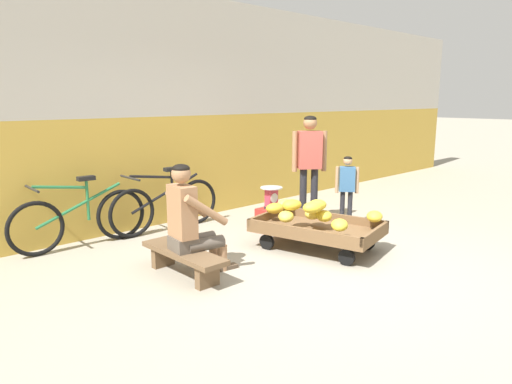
{
  "coord_description": "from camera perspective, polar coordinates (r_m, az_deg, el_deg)",
  "views": [
    {
      "loc": [
        -3.74,
        -2.73,
        1.76
      ],
      "look_at": [
        -0.28,
        0.93,
        0.75
      ],
      "focal_mm": 32.8,
      "sensor_mm": 36.0,
      "label": 1
    }
  ],
  "objects": [
    {
      "name": "customer_child",
      "position": [
        6.49,
        11.03,
        0.96
      ],
      "size": [
        0.23,
        0.25,
        1.0
      ],
      "color": "#232328",
      "rests_on": "ground"
    },
    {
      "name": "bicycle_near_left",
      "position": [
        5.97,
        -20.64,
        -3.06
      ],
      "size": [
        1.66,
        0.48,
        0.86
      ],
      "color": "black",
      "rests_on": "ground"
    },
    {
      "name": "bicycle_far_left",
      "position": [
        6.41,
        -10.92,
        -1.56
      ],
      "size": [
        1.66,
        0.48,
        0.86
      ],
      "color": "black",
      "rests_on": "ground"
    },
    {
      "name": "ground_plane",
      "position": [
        4.95,
        9.94,
        -9.67
      ],
      "size": [
        80.0,
        80.0,
        0.0
      ],
      "primitive_type": "plane",
      "color": "gray"
    },
    {
      "name": "back_wall",
      "position": [
        6.88,
        -10.62,
        9.78
      ],
      "size": [
        16.0,
        0.3,
        3.19
      ],
      "color": "gold",
      "rests_on": "ground"
    },
    {
      "name": "customer_adult",
      "position": [
        6.57,
        6.53,
        4.19
      ],
      "size": [
        0.41,
        0.35,
        1.53
      ],
      "color": "#232328",
      "rests_on": "ground"
    },
    {
      "name": "weighing_scale",
      "position": [
        6.3,
        1.89,
        -0.65
      ],
      "size": [
        0.3,
        0.3,
        0.29
      ],
      "color": "#28282D",
      "rests_on": "plastic_crate"
    },
    {
      "name": "low_bench",
      "position": [
        4.79,
        -8.81,
        -7.84
      ],
      "size": [
        0.3,
        1.1,
        0.27
      ],
      "color": "brown",
      "rests_on": "ground"
    },
    {
      "name": "vendor_seated",
      "position": [
        4.72,
        -7.99,
        -3.42
      ],
      "size": [
        0.71,
        0.54,
        1.14
      ],
      "color": "#9E704C",
      "rests_on": "ground"
    },
    {
      "name": "banana_pile",
      "position": [
        5.5,
        6.73,
        -2.38
      ],
      "size": [
        1.05,
        1.41,
        0.27
      ],
      "color": "yellow",
      "rests_on": "banana_cart"
    },
    {
      "name": "plastic_crate",
      "position": [
        6.37,
        1.87,
        -3.31
      ],
      "size": [
        0.36,
        0.28,
        0.3
      ],
      "color": "red",
      "rests_on": "ground"
    },
    {
      "name": "banana_cart",
      "position": [
        5.57,
        7.48,
        -4.6
      ],
      "size": [
        1.15,
        1.6,
        0.36
      ],
      "color": "brown",
      "rests_on": "ground"
    }
  ]
}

